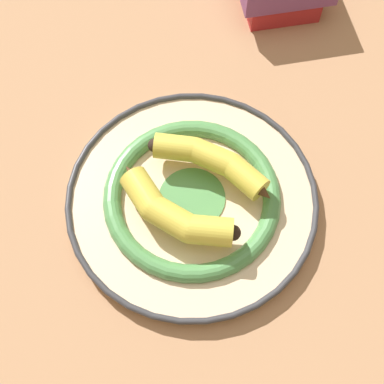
# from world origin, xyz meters

# --- Properties ---
(ground_plane) EXTENTS (2.80, 2.80, 0.00)m
(ground_plane) POSITION_xyz_m (0.00, 0.00, 0.00)
(ground_plane) COLOR #A87A56
(decorative_bowl) EXTENTS (0.36, 0.36, 0.04)m
(decorative_bowl) POSITION_xyz_m (-0.02, -0.01, 0.02)
(decorative_bowl) COLOR beige
(decorative_bowl) RESTS_ON ground_plane
(banana_a) EXTENTS (0.18, 0.10, 0.04)m
(banana_a) POSITION_xyz_m (-0.01, -0.06, 0.05)
(banana_a) COLOR gold
(banana_a) RESTS_ON decorative_bowl
(banana_b) EXTENTS (0.19, 0.09, 0.04)m
(banana_b) POSITION_xyz_m (-0.04, 0.03, 0.06)
(banana_b) COLOR gold
(banana_b) RESTS_ON decorative_bowl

